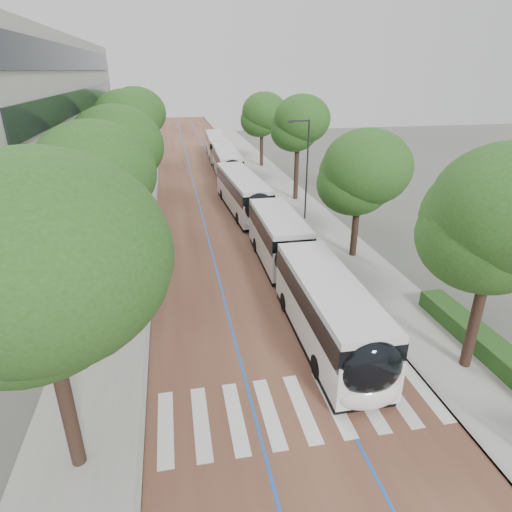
# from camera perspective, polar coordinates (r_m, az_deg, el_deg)

# --- Properties ---
(ground) EXTENTS (160.00, 160.00, 0.00)m
(ground) POSITION_cam_1_polar(r_m,az_deg,el_deg) (16.33, 6.47, -21.93)
(ground) COLOR #51544C
(ground) RESTS_ON ground
(road) EXTENTS (11.00, 140.00, 0.02)m
(road) POSITION_cam_1_polar(r_m,az_deg,el_deg) (52.26, -6.78, 10.59)
(road) COLOR brown
(road) RESTS_ON ground
(sidewalk_left) EXTENTS (4.00, 140.00, 0.12)m
(sidewalk_left) POSITION_cam_1_polar(r_m,az_deg,el_deg) (52.23, -15.12, 10.00)
(sidewalk_left) COLOR gray
(sidewalk_left) RESTS_ON ground
(sidewalk_right) EXTENTS (4.00, 140.00, 0.12)m
(sidewalk_right) POSITION_cam_1_polar(r_m,az_deg,el_deg) (53.33, 1.42, 11.07)
(sidewalk_right) COLOR gray
(sidewalk_right) RESTS_ON ground
(kerb_left) EXTENTS (0.20, 140.00, 0.14)m
(kerb_left) POSITION_cam_1_polar(r_m,az_deg,el_deg) (52.13, -13.01, 10.19)
(kerb_left) COLOR gray
(kerb_left) RESTS_ON ground
(kerb_right) EXTENTS (0.20, 140.00, 0.14)m
(kerb_right) POSITION_cam_1_polar(r_m,az_deg,el_deg) (52.96, -0.62, 10.98)
(kerb_right) COLOR gray
(kerb_right) RESTS_ON ground
(zebra_crossing) EXTENTS (10.55, 3.60, 0.01)m
(zebra_crossing) POSITION_cam_1_polar(r_m,az_deg,el_deg) (17.04, 6.10, -19.43)
(zebra_crossing) COLOR silver
(zebra_crossing) RESTS_ON ground
(lane_line_left) EXTENTS (0.12, 126.00, 0.01)m
(lane_line_left) POSITION_cam_1_polar(r_m,az_deg,el_deg) (52.16, -8.56, 10.49)
(lane_line_left) COLOR #2253AE
(lane_line_left) RESTS_ON road
(lane_line_right) EXTENTS (0.12, 126.00, 0.01)m
(lane_line_right) POSITION_cam_1_polar(r_m,az_deg,el_deg) (52.40, -5.00, 10.72)
(lane_line_right) COLOR #2253AE
(lane_line_right) RESTS_ON road
(streetlight_far) EXTENTS (1.82, 0.20, 8.00)m
(streetlight_far) POSITION_cam_1_polar(r_m,az_deg,el_deg) (35.11, 6.57, 12.28)
(streetlight_far) COLOR #2C2C2E
(streetlight_far) RESTS_ON sidewalk_right
(lamp_post_left) EXTENTS (0.14, 0.14, 8.00)m
(lamp_post_left) POSITION_cam_1_polar(r_m,az_deg,el_deg) (20.36, -16.64, 0.97)
(lamp_post_left) COLOR #2C2C2E
(lamp_post_left) RESTS_ON sidewalk_left
(trees_left) EXTENTS (6.48, 60.95, 9.65)m
(trees_left) POSITION_cam_1_polar(r_m,az_deg,el_deg) (35.20, -17.57, 14.54)
(trees_left) COLOR black
(trees_left) RESTS_ON ground
(trees_right) EXTENTS (5.82, 47.70, 9.11)m
(trees_right) POSITION_cam_1_polar(r_m,az_deg,el_deg) (34.25, 8.99, 14.21)
(trees_right) COLOR black
(trees_right) RESTS_ON ground
(lead_bus) EXTENTS (2.68, 18.42, 3.20)m
(lead_bus) POSITION_cam_1_polar(r_m,az_deg,el_deg) (22.83, 6.29, -2.50)
(lead_bus) COLOR black
(lead_bus) RESTS_ON ground
(bus_queued_0) EXTENTS (3.18, 12.51, 3.20)m
(bus_queued_0) POSITION_cam_1_polar(r_m,az_deg,el_deg) (37.82, -1.70, 8.26)
(bus_queued_0) COLOR white
(bus_queued_0) RESTS_ON ground
(bus_queued_1) EXTENTS (2.85, 12.46, 3.20)m
(bus_queued_1) POSITION_cam_1_polar(r_m,az_deg,el_deg) (50.64, -3.90, 12.16)
(bus_queued_1) COLOR white
(bus_queued_1) RESTS_ON ground
(bus_queued_2) EXTENTS (2.96, 12.48, 3.20)m
(bus_queued_2) POSITION_cam_1_polar(r_m,az_deg,el_deg) (62.72, -5.22, 14.33)
(bus_queued_2) COLOR white
(bus_queued_2) RESTS_ON ground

